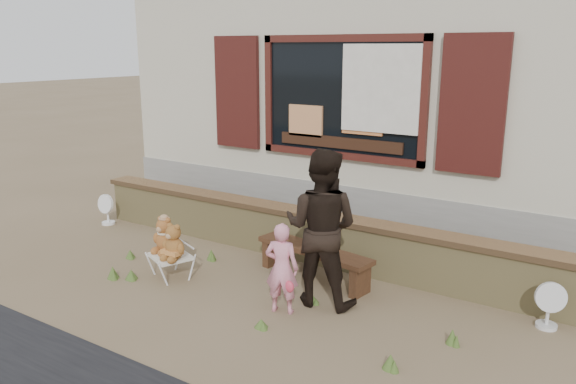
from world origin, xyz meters
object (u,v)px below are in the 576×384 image
Objects in this scene: bench at (314,256)px; folding_chair at (171,257)px; teddy_bear_right at (174,241)px; child at (282,268)px; teddy_bear_left at (165,234)px; adult at (321,228)px.

bench is 1.74m from folding_chair.
teddy_bear_right is (0.13, -0.05, 0.25)m from folding_chair.
child is (0.15, -0.93, 0.20)m from bench.
bench is 3.50× the size of teddy_bear_left.
adult is (0.23, 0.43, 0.37)m from child.
child is at bearing 23.52° from teddy_bear_right.
teddy_bear_left is at bearing -180.00° from teddy_bear_right.
child is at bearing 53.26° from adult.
folding_chair is at bearing 3.13° from adult.
bench reaches higher than folding_chair.
teddy_bear_right is at bearing 5.67° from adult.
adult is at bearing 37.17° from teddy_bear_right.
bench is at bearing 50.40° from teddy_bear_left.
teddy_bear_right is at bearing 0.00° from teddy_bear_left.
teddy_bear_right reaches higher than folding_chair.
adult is at bearing 32.38° from teddy_bear_left.
folding_chair is at bearing -0.00° from teddy_bear_left.
child is (1.51, 0.02, -0.02)m from teddy_bear_right.
teddy_bear_right is at bearing -135.16° from bench.
child is (1.77, -0.09, -0.03)m from teddy_bear_left.
adult reaches higher than folding_chair.
child reaches higher than teddy_bear_left.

